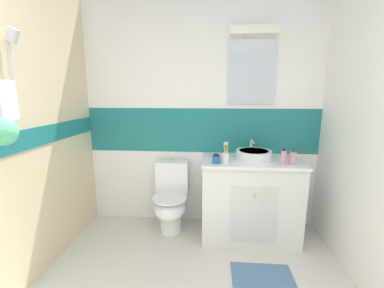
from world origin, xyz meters
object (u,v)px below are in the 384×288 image
at_px(toothbrush_cup, 225,157).
at_px(hair_gel_jar, 216,159).
at_px(soap_dispenser, 293,158).
at_px(sink_basin, 254,154).
at_px(toilet, 171,199).
at_px(deodorant_spray_can, 283,157).

relative_size(toothbrush_cup, hair_gel_jar, 2.31).
distance_m(soap_dispenser, hair_gel_jar, 0.73).
xyz_separation_m(sink_basin, toilet, (-0.87, 0.01, -0.54)).
height_order(toilet, deodorant_spray_can, deodorant_spray_can).
xyz_separation_m(sink_basin, hair_gel_jar, (-0.39, -0.20, -0.01)).
bearing_deg(sink_basin, toilet, 179.13).
bearing_deg(hair_gel_jar, toilet, 156.18).
height_order(toilet, hair_gel_jar, hair_gel_jar).
xyz_separation_m(sink_basin, soap_dispenser, (0.34, -0.18, 0.01)).
relative_size(sink_basin, toothbrush_cup, 1.92).
bearing_deg(toothbrush_cup, soap_dispenser, 0.93).
bearing_deg(hair_gel_jar, deodorant_spray_can, 1.47).
bearing_deg(toilet, sink_basin, -0.87).
height_order(toothbrush_cup, deodorant_spray_can, toothbrush_cup).
bearing_deg(soap_dispenser, hair_gel_jar, -177.92).
distance_m(hair_gel_jar, deodorant_spray_can, 0.64).
xyz_separation_m(soap_dispenser, hair_gel_jar, (-0.73, -0.03, -0.02)).
bearing_deg(soap_dispenser, deodorant_spray_can, -173.61).
xyz_separation_m(hair_gel_jar, deodorant_spray_can, (0.64, 0.02, 0.03)).
xyz_separation_m(sink_basin, toothbrush_cup, (-0.30, -0.19, 0.01)).
bearing_deg(soap_dispenser, sink_basin, 152.57).
distance_m(toilet, hair_gel_jar, 0.75).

